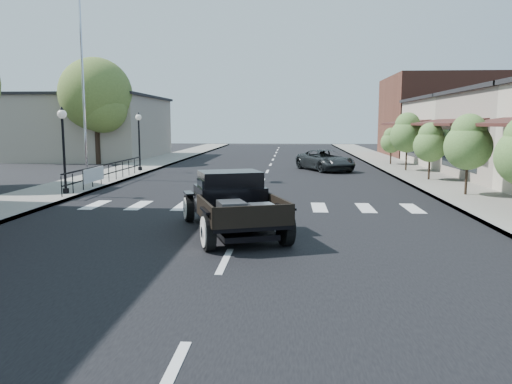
{
  "coord_description": "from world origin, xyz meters",
  "views": [
    {
      "loc": [
        1.36,
        -13.25,
        2.93
      ],
      "look_at": [
        0.41,
        0.71,
        1.0
      ],
      "focal_mm": 35.0,
      "sensor_mm": 36.0,
      "label": 1
    }
  ],
  "objects": [
    {
      "name": "sidewalk_left",
      "position": [
        -8.5,
        15.0,
        0.07
      ],
      "size": [
        3.0,
        80.0,
        0.15
      ],
      "primitive_type": "cube",
      "color": "gray",
      "rests_on": "ground"
    },
    {
      "name": "sidewalk_right",
      "position": [
        8.5,
        15.0,
        0.07
      ],
      "size": [
        3.0,
        80.0,
        0.15
      ],
      "primitive_type": "cube",
      "color": "gray",
      "rests_on": "ground"
    },
    {
      "name": "road_markings",
      "position": [
        0.0,
        10.0,
        0.0
      ],
      "size": [
        12.0,
        60.0,
        0.06
      ],
      "primitive_type": null,
      "color": "silver",
      "rests_on": "ground"
    },
    {
      "name": "lamp_post_c",
      "position": [
        -7.6,
        16.0,
        1.87
      ],
      "size": [
        0.36,
        0.36,
        3.44
      ],
      "primitive_type": null,
      "color": "black",
      "rests_on": "sidewalk_left"
    },
    {
      "name": "small_tree_d",
      "position": [
        8.3,
        17.03,
        1.8
      ],
      "size": [
        1.98,
        1.98,
        3.3
      ],
      "primitive_type": null,
      "color": "#4F7736",
      "rests_on": "sidewalk_right"
    },
    {
      "name": "railing",
      "position": [
        -7.3,
        10.0,
        0.65
      ],
      "size": [
        0.08,
        10.0,
        1.0
      ],
      "primitive_type": null,
      "color": "black",
      "rests_on": "sidewalk_left"
    },
    {
      "name": "storefront_far",
      "position": [
        15.0,
        22.0,
        2.25
      ],
      "size": [
        10.0,
        9.0,
        4.5
      ],
      "primitive_type": "cube",
      "color": "#BEB3A0",
      "rests_on": "ground"
    },
    {
      "name": "far_building_right",
      "position": [
        15.5,
        32.0,
        3.5
      ],
      "size": [
        11.0,
        10.0,
        7.0
      ],
      "primitive_type": "cube",
      "color": "brown",
      "rests_on": "ground"
    },
    {
      "name": "low_building_left",
      "position": [
        -15.0,
        28.0,
        2.5
      ],
      "size": [
        10.0,
        12.0,
        5.0
      ],
      "primitive_type": "cube",
      "color": "gray",
      "rests_on": "ground"
    },
    {
      "name": "second_car",
      "position": [
        3.56,
        17.84,
        0.64
      ],
      "size": [
        3.88,
        5.1,
        1.29
      ],
      "primitive_type": "imported",
      "rotation": [
        0.0,
        0.0,
        0.43
      ],
      "color": "black",
      "rests_on": "ground"
    },
    {
      "name": "flagpole",
      "position": [
        -9.2,
        12.0,
        5.68
      ],
      "size": [
        0.12,
        0.12,
        11.06
      ],
      "primitive_type": "cylinder",
      "color": "silver",
      "rests_on": "sidewalk_left"
    },
    {
      "name": "banner",
      "position": [
        -7.22,
        8.0,
        0.45
      ],
      "size": [
        0.04,
        2.2,
        0.6
      ],
      "primitive_type": null,
      "color": "silver",
      "rests_on": "sidewalk_left"
    },
    {
      "name": "small_tree_c",
      "position": [
        8.3,
        12.04,
        1.51
      ],
      "size": [
        1.63,
        1.63,
        2.72
      ],
      "primitive_type": null,
      "color": "#4F7736",
      "rests_on": "sidewalk_right"
    },
    {
      "name": "lamp_post_b",
      "position": [
        -7.6,
        6.0,
        1.87
      ],
      "size": [
        0.36,
        0.36,
        3.44
      ],
      "primitive_type": null,
      "color": "black",
      "rests_on": "sidewalk_left"
    },
    {
      "name": "small_tree_e",
      "position": [
        8.3,
        21.64,
        1.35
      ],
      "size": [
        1.44,
        1.44,
        2.39
      ],
      "primitive_type": null,
      "color": "#4F7736",
      "rests_on": "sidewalk_right"
    },
    {
      "name": "road",
      "position": [
        0.0,
        15.0,
        0.01
      ],
      "size": [
        14.0,
        80.0,
        0.02
      ],
      "primitive_type": "cube",
      "color": "black",
      "rests_on": "ground"
    },
    {
      "name": "big_tree_far",
      "position": [
        -12.5,
        22.0,
        3.79
      ],
      "size": [
        5.16,
        5.16,
        7.57
      ],
      "primitive_type": null,
      "color": "#53692D",
      "rests_on": "ground"
    },
    {
      "name": "hotrod_pickup",
      "position": [
        -0.17,
        -0.23,
        0.85
      ],
      "size": [
        3.77,
        5.37,
        1.7
      ],
      "primitive_type": null,
      "rotation": [
        0.0,
        0.0,
        0.34
      ],
      "color": "black",
      "rests_on": "ground"
    },
    {
      "name": "small_tree_b",
      "position": [
        8.3,
        6.75,
        1.67
      ],
      "size": [
        1.82,
        1.82,
        3.04
      ],
      "primitive_type": null,
      "color": "#4F7736",
      "rests_on": "sidewalk_right"
    },
    {
      "name": "ground",
      "position": [
        0.0,
        0.0,
        0.0
      ],
      "size": [
        120.0,
        120.0,
        0.0
      ],
      "primitive_type": "plane",
      "color": "black",
      "rests_on": "ground"
    }
  ]
}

